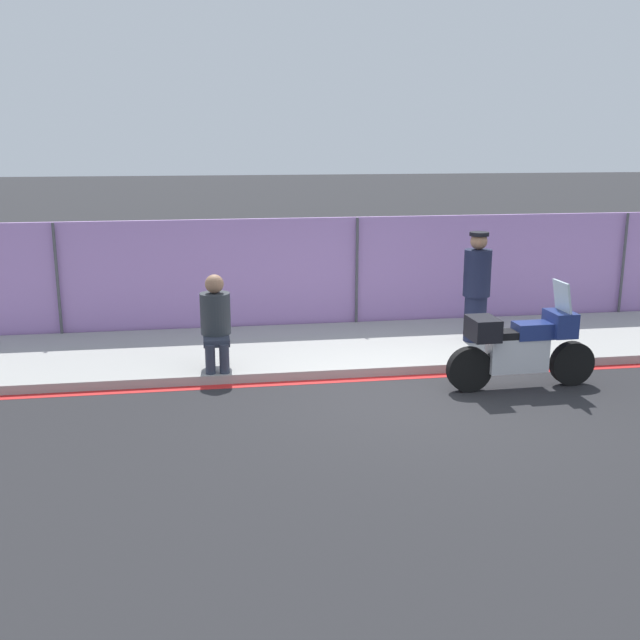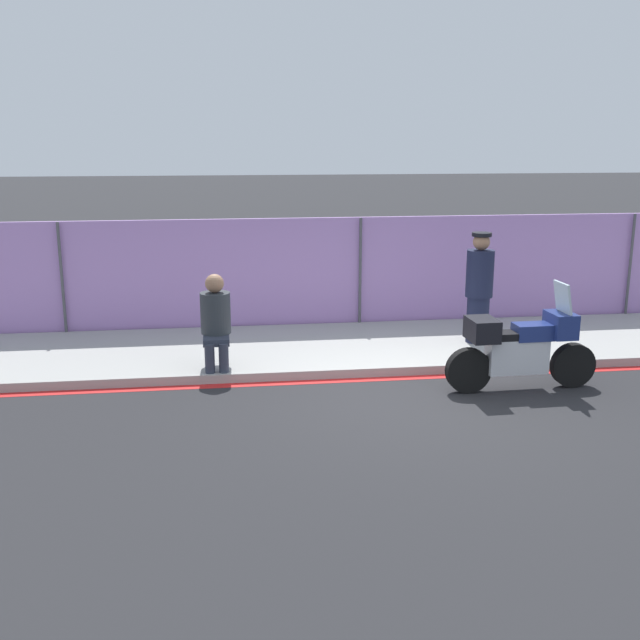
% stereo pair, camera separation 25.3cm
% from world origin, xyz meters
% --- Properties ---
extents(ground_plane, '(120.00, 120.00, 0.00)m').
position_xyz_m(ground_plane, '(0.00, 0.00, 0.00)').
color(ground_plane, '#262628').
extents(sidewalk, '(37.99, 2.77, 0.13)m').
position_xyz_m(sidewalk, '(0.00, 2.40, 0.07)').
color(sidewalk, '#9E9E99').
rests_on(sidewalk, ground_plane).
extents(curb_paint_stripe, '(37.99, 0.18, 0.01)m').
position_xyz_m(curb_paint_stripe, '(0.00, 0.92, 0.00)').
color(curb_paint_stripe, red).
rests_on(curb_paint_stripe, ground_plane).
extents(storefront_fence, '(36.09, 0.17, 2.01)m').
position_xyz_m(storefront_fence, '(0.00, 3.87, 1.01)').
color(storefront_fence, '#AD7FC6').
rests_on(storefront_fence, ground_plane).
extents(motorcycle, '(2.14, 0.53, 1.49)m').
position_xyz_m(motorcycle, '(1.56, 0.23, 0.60)').
color(motorcycle, black).
rests_on(motorcycle, ground_plane).
extents(officer_standing, '(0.44, 0.44, 1.78)m').
position_xyz_m(officer_standing, '(1.65, 2.23, 1.04)').
color(officer_standing, '#191E38').
rests_on(officer_standing, sidewalk).
extents(person_seated_on_curb, '(0.44, 0.71, 1.34)m').
position_xyz_m(person_seated_on_curb, '(-2.55, 1.49, 0.87)').
color(person_seated_on_curb, '#2D3342').
rests_on(person_seated_on_curb, sidewalk).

